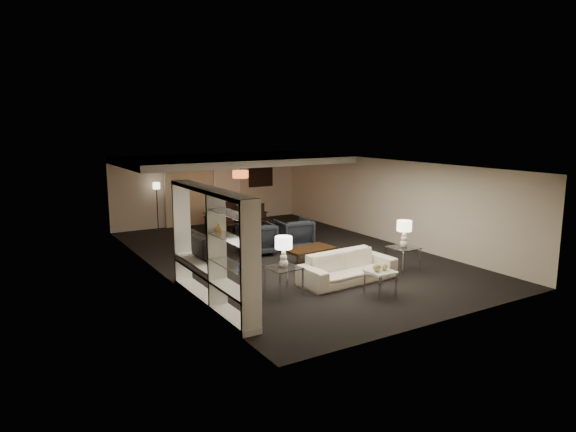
# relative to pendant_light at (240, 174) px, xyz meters

# --- Properties ---
(floor) EXTENTS (11.00, 11.00, 0.00)m
(floor) POSITION_rel_pendant_light_xyz_m (-0.30, -3.50, -1.92)
(floor) COLOR black
(floor) RESTS_ON ground
(ceiling) EXTENTS (7.00, 11.00, 0.02)m
(ceiling) POSITION_rel_pendant_light_xyz_m (-0.30, -3.50, 0.58)
(ceiling) COLOR silver
(ceiling) RESTS_ON ground
(wall_back) EXTENTS (7.00, 0.02, 2.50)m
(wall_back) POSITION_rel_pendant_light_xyz_m (-0.30, 2.00, -0.67)
(wall_back) COLOR #C1B09B
(wall_back) RESTS_ON ground
(wall_front) EXTENTS (7.00, 0.02, 2.50)m
(wall_front) POSITION_rel_pendant_light_xyz_m (-0.30, -9.00, -0.67)
(wall_front) COLOR #C1B09B
(wall_front) RESTS_ON ground
(wall_left) EXTENTS (0.02, 11.00, 2.50)m
(wall_left) POSITION_rel_pendant_light_xyz_m (-3.80, -3.50, -0.67)
(wall_left) COLOR #C1B09B
(wall_left) RESTS_ON ground
(wall_right) EXTENTS (0.02, 11.00, 2.50)m
(wall_right) POSITION_rel_pendant_light_xyz_m (3.20, -3.50, -0.67)
(wall_right) COLOR #C1B09B
(wall_right) RESTS_ON ground
(ceiling_soffit) EXTENTS (7.00, 4.00, 0.20)m
(ceiling_soffit) POSITION_rel_pendant_light_xyz_m (-0.30, 0.00, 0.48)
(ceiling_soffit) COLOR silver
(ceiling_soffit) RESTS_ON ceiling
(curtains) EXTENTS (1.50, 0.12, 2.40)m
(curtains) POSITION_rel_pendant_light_xyz_m (-1.20, 1.92, -0.72)
(curtains) COLOR beige
(curtains) RESTS_ON wall_back
(door) EXTENTS (0.90, 0.05, 2.10)m
(door) POSITION_rel_pendant_light_xyz_m (0.40, 1.97, -0.87)
(door) COLOR silver
(door) RESTS_ON wall_back
(painting) EXTENTS (0.95, 0.04, 0.65)m
(painting) POSITION_rel_pendant_light_xyz_m (1.80, 1.96, -0.37)
(painting) COLOR #142D38
(painting) RESTS_ON wall_back
(media_unit) EXTENTS (0.38, 3.40, 2.35)m
(media_unit) POSITION_rel_pendant_light_xyz_m (-3.61, -6.10, -0.74)
(media_unit) COLOR white
(media_unit) RESTS_ON wall_left
(pendant_light) EXTENTS (0.52, 0.52, 0.24)m
(pendant_light) POSITION_rel_pendant_light_xyz_m (0.00, 0.00, 0.00)
(pendant_light) COLOR #D8591E
(pendant_light) RESTS_ON ceiling_soffit
(sofa) EXTENTS (2.35, 1.02, 0.67)m
(sofa) POSITION_rel_pendant_light_xyz_m (-0.34, -6.20, -1.58)
(sofa) COLOR beige
(sofa) RESTS_ON floor
(coffee_table) EXTENTS (1.33, 0.86, 0.45)m
(coffee_table) POSITION_rel_pendant_light_xyz_m (-0.34, -4.60, -1.69)
(coffee_table) COLOR black
(coffee_table) RESTS_ON floor
(armchair_left) EXTENTS (1.03, 1.06, 0.86)m
(armchair_left) POSITION_rel_pendant_light_xyz_m (-0.94, -2.90, -1.49)
(armchair_left) COLOR black
(armchair_left) RESTS_ON floor
(armchair_right) EXTENTS (1.01, 1.03, 0.86)m
(armchair_right) POSITION_rel_pendant_light_xyz_m (0.26, -2.90, -1.49)
(armchair_right) COLOR black
(armchair_right) RESTS_ON floor
(side_table_left) EXTENTS (0.68, 0.68, 0.59)m
(side_table_left) POSITION_rel_pendant_light_xyz_m (-2.04, -6.20, -1.62)
(side_table_left) COLOR white
(side_table_left) RESTS_ON floor
(side_table_right) EXTENTS (0.66, 0.66, 0.59)m
(side_table_right) POSITION_rel_pendant_light_xyz_m (1.36, -6.20, -1.62)
(side_table_right) COLOR silver
(side_table_right) RESTS_ON floor
(table_lamp_left) EXTENTS (0.37, 0.37, 0.66)m
(table_lamp_left) POSITION_rel_pendant_light_xyz_m (-2.04, -6.20, -1.00)
(table_lamp_left) COLOR #F3E2CD
(table_lamp_left) RESTS_ON side_table_left
(table_lamp_right) EXTENTS (0.39, 0.39, 0.66)m
(table_lamp_right) POSITION_rel_pendant_light_xyz_m (1.36, -6.20, -1.00)
(table_lamp_right) COLOR beige
(table_lamp_right) RESTS_ON side_table_right
(marble_table) EXTENTS (0.53, 0.53, 0.53)m
(marble_table) POSITION_rel_pendant_light_xyz_m (-0.34, -7.30, -1.66)
(marble_table) COLOR white
(marble_table) RESTS_ON floor
(gold_gourd_a) EXTENTS (0.17, 0.17, 0.17)m
(gold_gourd_a) POSITION_rel_pendant_light_xyz_m (-0.44, -7.30, -1.31)
(gold_gourd_a) COLOR tan
(gold_gourd_a) RESTS_ON marble_table
(gold_gourd_b) EXTENTS (0.15, 0.15, 0.15)m
(gold_gourd_b) POSITION_rel_pendant_light_xyz_m (-0.24, -7.30, -1.32)
(gold_gourd_b) COLOR tan
(gold_gourd_b) RESTS_ON marble_table
(television) EXTENTS (0.97, 0.13, 0.56)m
(television) POSITION_rel_pendant_light_xyz_m (-3.58, -5.22, -0.89)
(television) COLOR black
(television) RESTS_ON media_unit
(vase_blue) EXTENTS (0.16, 0.16, 0.16)m
(vase_blue) POSITION_rel_pendant_light_xyz_m (-3.61, -7.43, -0.78)
(vase_blue) COLOR #283DB1
(vase_blue) RESTS_ON media_unit
(vase_amber) EXTENTS (0.16, 0.16, 0.16)m
(vase_amber) POSITION_rel_pendant_light_xyz_m (-3.61, -6.47, -0.28)
(vase_amber) COLOR gold
(vase_amber) RESTS_ON media_unit
(floor_speaker) EXTENTS (0.16, 0.16, 1.24)m
(floor_speaker) POSITION_rel_pendant_light_xyz_m (-3.50, -4.26, -1.30)
(floor_speaker) COLOR black
(floor_speaker) RESTS_ON floor
(dining_table) EXTENTS (1.93, 1.14, 0.66)m
(dining_table) POSITION_rel_pendant_light_xyz_m (-0.19, -0.04, -1.59)
(dining_table) COLOR black
(dining_table) RESTS_ON floor
(chair_nl) EXTENTS (0.46, 0.46, 0.98)m
(chair_nl) POSITION_rel_pendant_light_xyz_m (-0.79, -0.69, -1.43)
(chair_nl) COLOR black
(chair_nl) RESTS_ON floor
(chair_nm) EXTENTS (0.50, 0.50, 0.98)m
(chair_nm) POSITION_rel_pendant_light_xyz_m (-0.19, -0.69, -1.43)
(chair_nm) COLOR black
(chair_nm) RESTS_ON floor
(chair_nr) EXTENTS (0.50, 0.50, 0.98)m
(chair_nr) POSITION_rel_pendant_light_xyz_m (0.41, -0.69, -1.43)
(chair_nr) COLOR black
(chair_nr) RESTS_ON floor
(chair_fl) EXTENTS (0.47, 0.47, 0.98)m
(chair_fl) POSITION_rel_pendant_light_xyz_m (-0.79, 0.61, -1.43)
(chair_fl) COLOR black
(chair_fl) RESTS_ON floor
(chair_fm) EXTENTS (0.47, 0.47, 0.98)m
(chair_fm) POSITION_rel_pendant_light_xyz_m (-0.19, 0.61, -1.43)
(chair_fm) COLOR black
(chair_fm) RESTS_ON floor
(chair_fr) EXTENTS (0.46, 0.46, 0.98)m
(chair_fr) POSITION_rel_pendant_light_xyz_m (0.41, 0.61, -1.43)
(chair_fr) COLOR black
(chair_fr) RESTS_ON floor
(floor_lamp) EXTENTS (0.26, 0.26, 1.62)m
(floor_lamp) POSITION_rel_pendant_light_xyz_m (-2.29, 1.70, -1.11)
(floor_lamp) COLOR black
(floor_lamp) RESTS_ON floor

